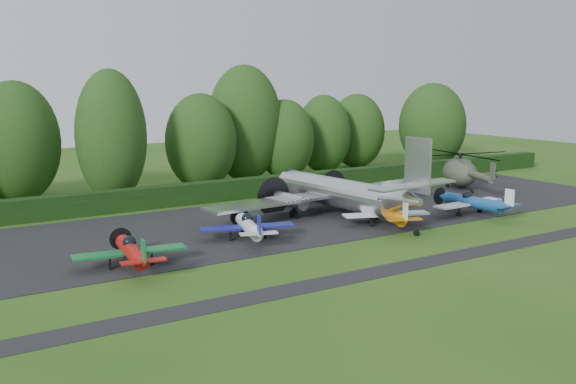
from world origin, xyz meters
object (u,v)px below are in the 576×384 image
helicopter (460,170)px  sign_board (446,166)px  light_plane_blue (473,202)px  light_plane_orange (388,213)px  transport_plane (338,192)px  light_plane_white (249,226)px  light_plane_red (132,251)px

helicopter → sign_board: bearing=30.7°
light_plane_blue → helicopter: size_ratio=0.56×
light_plane_orange → light_plane_blue: (9.32, -0.53, 0.07)m
light_plane_blue → helicopter: 14.23m
transport_plane → light_plane_blue: 12.05m
transport_plane → sign_board: transport_plane is taller
transport_plane → light_plane_orange: size_ratio=3.26×
light_plane_blue → helicopter: bearing=50.7°
light_plane_white → light_plane_blue: bearing=-23.7°
light_plane_blue → sign_board: bearing=53.3°
light_plane_orange → helicopter: 21.39m
light_plane_red → sign_board: (45.61, 17.38, 0.15)m
light_plane_red → sign_board: light_plane_red is taller
light_plane_blue → sign_board: 22.99m
light_plane_white → helicopter: 31.75m
transport_plane → light_plane_orange: transport_plane is taller
light_plane_white → light_plane_orange: size_ratio=1.00×
helicopter → light_plane_blue: bearing=-156.1°
helicopter → light_plane_red: bearing=170.5°
light_plane_white → light_plane_orange: bearing=-26.6°
light_plane_red → light_plane_blue: bearing=-7.4°
helicopter → sign_board: helicopter is taller
light_plane_orange → light_plane_blue: bearing=-23.1°
transport_plane → helicopter: transport_plane is taller
light_plane_red → light_plane_white: bearing=6.4°
light_plane_red → light_plane_white: light_plane_red is taller
light_plane_blue → helicopter: (9.58, 10.47, 0.90)m
sign_board → light_plane_white: bearing=-160.2°
transport_plane → helicopter: 20.46m
light_plane_red → light_plane_orange: size_ratio=1.01×
light_plane_orange → light_plane_blue: 9.34m
transport_plane → helicopter: size_ratio=1.71×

